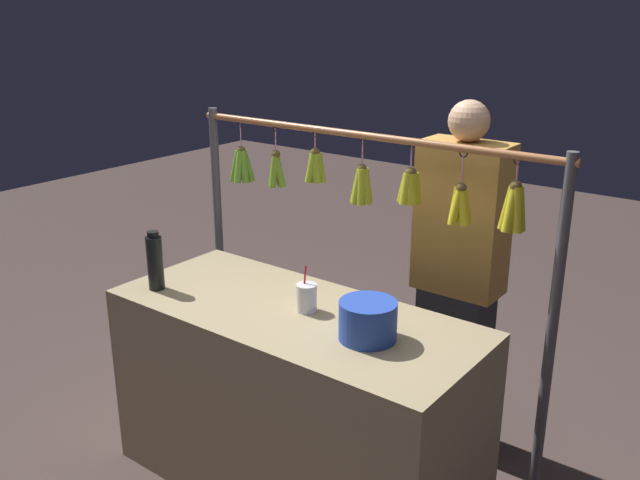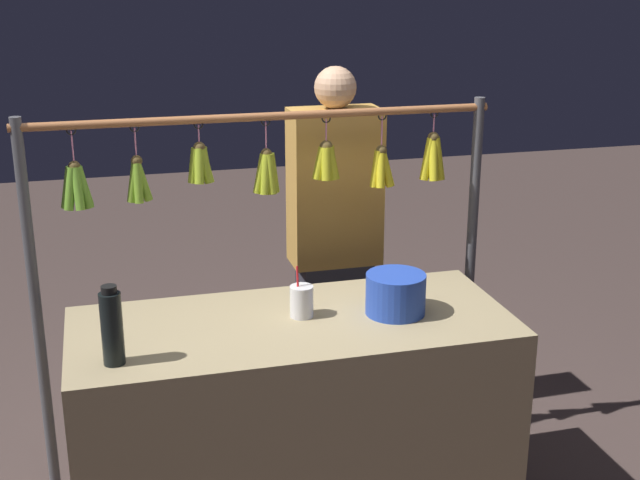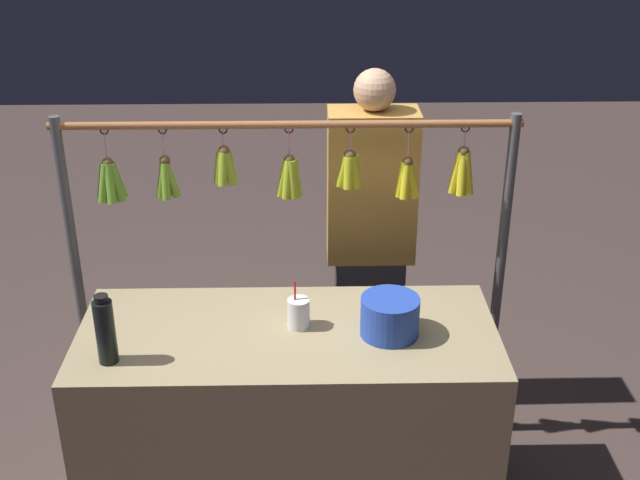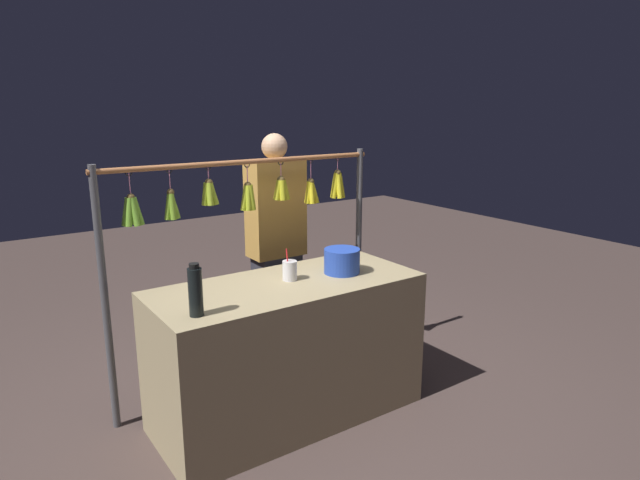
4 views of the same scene
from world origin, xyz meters
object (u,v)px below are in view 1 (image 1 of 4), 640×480
(water_bottle, at_px, (155,262))
(drink_cup, at_px, (307,297))
(blue_bucket, at_px, (368,320))
(vendor_person, at_px, (458,283))

(water_bottle, height_order, drink_cup, water_bottle)
(water_bottle, bearing_deg, blue_bucket, -170.99)
(blue_bucket, distance_m, vendor_person, 0.79)
(blue_bucket, relative_size, drink_cup, 1.15)
(water_bottle, distance_m, vendor_person, 1.38)
(water_bottle, xyz_separation_m, vendor_person, (-1.00, -0.94, -0.16))
(blue_bucket, relative_size, vendor_person, 0.13)
(water_bottle, height_order, blue_bucket, water_bottle)
(blue_bucket, xyz_separation_m, vendor_person, (0.01, -0.78, -0.11))
(water_bottle, relative_size, blue_bucket, 1.21)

